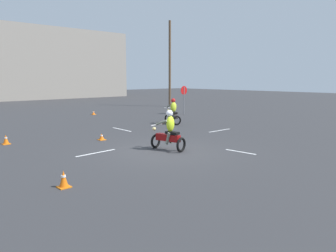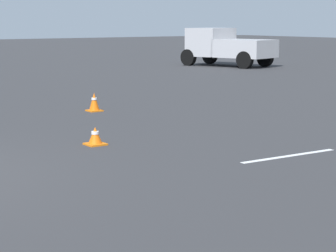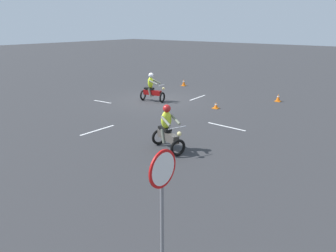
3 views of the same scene
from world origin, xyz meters
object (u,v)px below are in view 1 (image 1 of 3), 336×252
at_px(traffic_cone_near_right, 94,113).
at_px(traffic_cone_mid_center, 102,137).
at_px(traffic_cone_mid_left, 6,140).
at_px(utility_pole_near, 170,64).
at_px(motorcycle_rider_foreground, 169,133).
at_px(stop_sign, 184,94).
at_px(motorcycle_rider_background, 173,113).
at_px(traffic_cone_near_left, 64,179).

xyz_separation_m(traffic_cone_near_right, traffic_cone_mid_center, (-5.37, -10.05, -0.01)).
distance_m(traffic_cone_mid_left, utility_pole_near, 21.66).
distance_m(motorcycle_rider_foreground, stop_sign, 13.67).
xyz_separation_m(stop_sign, traffic_cone_mid_center, (-10.99, -5.30, -1.49)).
height_order(motorcycle_rider_background, traffic_cone_near_left, motorcycle_rider_background).
bearing_deg(traffic_cone_near_right, motorcycle_rider_background, -83.37).
height_order(stop_sign, traffic_cone_near_left, stop_sign).
bearing_deg(traffic_cone_near_left, motorcycle_rider_background, 33.14).
distance_m(stop_sign, traffic_cone_near_left, 18.73).
bearing_deg(traffic_cone_mid_center, traffic_cone_near_right, 61.87).
height_order(stop_sign, utility_pole_near, utility_pole_near).
xyz_separation_m(motorcycle_rider_background, traffic_cone_near_right, (-0.97, 8.33, -0.57)).
relative_size(traffic_cone_near_right, utility_pole_near, 0.04).
relative_size(motorcycle_rider_foreground, motorcycle_rider_background, 1.00).
bearing_deg(stop_sign, traffic_cone_mid_center, -154.24).
xyz_separation_m(motorcycle_rider_foreground, traffic_cone_mid_left, (-4.52, 5.82, -0.52)).
distance_m(motorcycle_rider_background, utility_pole_near, 13.82).
bearing_deg(traffic_cone_near_right, stop_sign, -40.21).
distance_m(motorcycle_rider_background, traffic_cone_near_right, 8.40).
distance_m(motorcycle_rider_foreground, traffic_cone_mid_left, 7.39).
bearing_deg(traffic_cone_mid_center, traffic_cone_near_left, -129.72).
distance_m(stop_sign, traffic_cone_near_right, 7.50).
bearing_deg(traffic_cone_near_right, utility_pole_near, 8.91).
distance_m(traffic_cone_near_right, utility_pole_near, 10.88).
height_order(motorcycle_rider_background, stop_sign, stop_sign).
height_order(motorcycle_rider_background, traffic_cone_near_right, motorcycle_rider_background).
bearing_deg(motorcycle_rider_foreground, traffic_cone_near_left, -175.15).
bearing_deg(traffic_cone_mid_center, motorcycle_rider_background, 15.18).
bearing_deg(traffic_cone_mid_left, utility_pole_near, 26.83).
distance_m(motorcycle_rider_foreground, utility_pole_near, 21.44).
relative_size(traffic_cone_mid_center, utility_pole_near, 0.04).
bearing_deg(motorcycle_rider_background, stop_sign, 58.01).
xyz_separation_m(traffic_cone_near_left, traffic_cone_mid_center, (4.39, 5.29, -0.08)).
xyz_separation_m(stop_sign, traffic_cone_near_left, (-15.38, -10.59, -1.41)).
bearing_deg(motorcycle_rider_background, traffic_cone_mid_center, -144.44).
bearing_deg(stop_sign, traffic_cone_near_left, -145.45).
distance_m(traffic_cone_mid_center, traffic_cone_mid_left, 4.20).
xyz_separation_m(motorcycle_rider_foreground, motorcycle_rider_background, (5.50, 5.53, 0.00)).
height_order(motorcycle_rider_foreground, stop_sign, stop_sign).
bearing_deg(motorcycle_rider_background, traffic_cone_near_right, 117.02).
bearing_deg(traffic_cone_near_left, utility_pole_near, 40.64).
bearing_deg(traffic_cone_near_left, traffic_cone_mid_center, 50.28).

